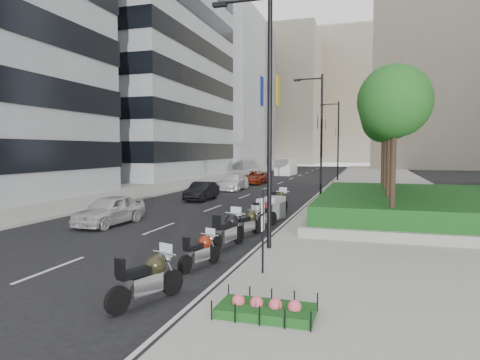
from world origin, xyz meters
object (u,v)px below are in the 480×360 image
at_px(motorcycle_6, 279,202).
at_px(motorcycle_4, 265,214).
at_px(motorcycle_5, 271,209).
at_px(lamp_post_2, 337,137).
at_px(motorcycle_3, 248,223).
at_px(lamp_post_0, 265,107).
at_px(car_a, 110,210).
at_px(motorcycle_1, 201,251).
at_px(lamp_post_1, 319,129).
at_px(car_b, 202,191).
at_px(car_c, 233,182).
at_px(car_d, 254,178).
at_px(parking_sign, 263,227).
at_px(motorcycle_2, 228,230).
at_px(motorcycle_0, 148,278).
at_px(delivery_van, 286,167).

bearing_deg(motorcycle_6, motorcycle_4, -167.28).
bearing_deg(motorcycle_5, lamp_post_2, 8.89).
height_order(motorcycle_3, motorcycle_5, motorcycle_5).
height_order(lamp_post_0, lamp_post_2, same).
relative_size(lamp_post_0, car_a, 2.17).
relative_size(motorcycle_1, car_a, 0.46).
relative_size(lamp_post_1, car_b, 2.29).
distance_m(lamp_post_2, motorcycle_5, 28.75).
bearing_deg(car_c, motorcycle_4, -67.81).
xyz_separation_m(lamp_post_2, motorcycle_5, (-1.23, -28.37, -4.48)).
relative_size(lamp_post_1, motorcycle_3, 4.39).
bearing_deg(car_d, parking_sign, -74.89).
distance_m(motorcycle_2, motorcycle_6, 8.68).
distance_m(motorcycle_3, motorcycle_4, 2.16).
height_order(motorcycle_5, car_b, car_b).
relative_size(parking_sign, motorcycle_2, 1.02).
distance_m(lamp_post_0, motorcycle_1, 5.39).
xyz_separation_m(lamp_post_1, motorcycle_3, (-1.28, -14.61, -4.50)).
bearing_deg(motorcycle_2, motorcycle_6, 9.25).
height_order(lamp_post_1, motorcycle_4, lamp_post_1).
xyz_separation_m(motorcycle_1, motorcycle_6, (0.10, 11.41, 0.14)).
xyz_separation_m(motorcycle_0, motorcycle_4, (0.34, 10.27, 0.01)).
height_order(lamp_post_0, car_a, lamp_post_0).
relative_size(parking_sign, motorcycle_1, 1.31).
bearing_deg(parking_sign, lamp_post_1, 91.88).
bearing_deg(car_c, motorcycle_2, -72.72).
relative_size(lamp_post_1, lamp_post_2, 1.00).
relative_size(motorcycle_2, motorcycle_4, 1.09).
relative_size(car_b, delivery_van, 0.71).
bearing_deg(car_c, motorcycle_5, -65.56).
distance_m(car_a, delivery_van, 42.40).
bearing_deg(car_d, lamp_post_1, -55.91).
height_order(motorcycle_2, motorcycle_3, motorcycle_2).
distance_m(lamp_post_2, motorcycle_4, 30.79).
bearing_deg(motorcycle_5, delivery_van, 20.90).
bearing_deg(delivery_van, motorcycle_0, -80.31).
distance_m(motorcycle_6, delivery_van, 37.29).
xyz_separation_m(lamp_post_0, car_c, (-8.11, 21.79, -4.35)).
bearing_deg(motorcycle_6, motorcycle_0, -170.47).
height_order(car_a, car_b, car_a).
xyz_separation_m(motorcycle_2, car_d, (-6.54, 28.53, 0.02)).
xyz_separation_m(car_a, car_d, (0.43, 25.52, -0.03)).
bearing_deg(motorcycle_3, car_a, 102.96).
distance_m(motorcycle_1, car_a, 9.05).
height_order(lamp_post_1, car_c, lamp_post_1).
distance_m(motorcycle_4, delivery_van, 41.58).
relative_size(lamp_post_2, motorcycle_6, 3.65).
height_order(car_a, delivery_van, delivery_van).
height_order(motorcycle_4, motorcycle_6, motorcycle_6).
height_order(lamp_post_2, delivery_van, lamp_post_2).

